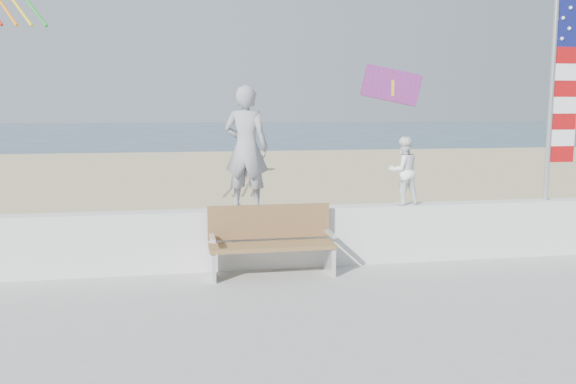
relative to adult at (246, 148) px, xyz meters
name	(u,v)px	position (x,y,z in m)	size (l,w,h in m)	color
ground	(299,322)	(0.39, -2.00, -2.00)	(220.00, 220.00, 0.00)	#2E475D
sand	(231,205)	(0.39, 7.00, -1.96)	(90.00, 40.00, 0.08)	tan
seawall	(273,237)	(0.39, 0.00, -1.37)	(30.00, 0.35, 0.90)	silver
adult	(246,148)	(0.00, 0.00, 0.00)	(0.67, 0.44, 1.83)	gray
child	(403,171)	(2.46, 0.00, -0.39)	(0.52, 0.40, 1.06)	white
bench	(271,240)	(0.30, -0.45, -1.31)	(1.80, 0.57, 1.00)	olive
flag	(559,82)	(5.08, 0.00, 1.00)	(0.50, 0.08, 3.50)	silver
parafoil_kite	(392,86)	(2.72, 1.27, 0.97)	(1.10, 0.50, 0.73)	red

